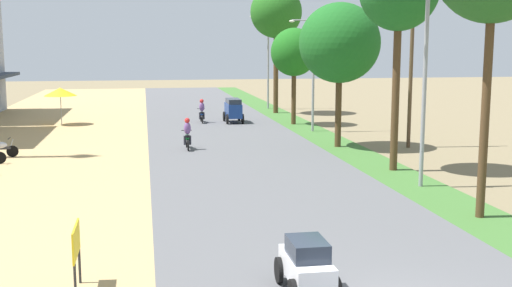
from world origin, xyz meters
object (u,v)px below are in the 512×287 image
median_tree_fourth (294,53)px  motorbike_ahead_third (202,112)px  streetlamp_near (425,68)px  street_signboard (76,246)px  car_hatchback_white (307,264)px  median_tree_third (340,43)px  motorbike_ahead_second (187,135)px  streetlamp_mid (313,66)px  streetlamp_far (268,55)px  median_tree_fifth (276,13)px  car_van_blue (233,109)px  vendor_umbrella (60,92)px  utility_pole_near (411,57)px

median_tree_fourth → motorbike_ahead_third: 7.61m
streetlamp_near → motorbike_ahead_third: size_ratio=4.37×
street_signboard → streetlamp_near: streetlamp_near is taller
street_signboard → median_tree_fourth: size_ratio=0.23×
car_hatchback_white → median_tree_fourth: bearing=77.3°
median_tree_third → motorbike_ahead_second: size_ratio=4.22×
street_signboard → streetlamp_mid: streetlamp_mid is taller
streetlamp_near → streetlamp_far: streetlamp_far is taller
median_tree_fifth → streetlamp_near: 27.47m
median_tree_fifth → car_van_blue: 10.04m
street_signboard → motorbike_ahead_second: motorbike_ahead_second is taller
median_tree_fourth → streetlamp_mid: streetlamp_mid is taller
median_tree_third → streetlamp_far: (0.28, 21.01, -0.90)m
street_signboard → median_tree_third: median_tree_third is taller
vendor_umbrella → median_tree_third: median_tree_third is taller
street_signboard → car_van_blue: car_van_blue is taller
street_signboard → streetlamp_mid: 27.74m
car_hatchback_white → motorbike_ahead_third: (0.53, 31.39, 0.11)m
car_hatchback_white → motorbike_ahead_second: motorbike_ahead_second is taller
median_tree_fifth → median_tree_third: bearing=-90.7°
utility_pole_near → motorbike_ahead_second: utility_pole_near is taller
utility_pole_near → streetlamp_near: bearing=-110.5°
utility_pole_near → car_hatchback_white: utility_pole_near is taller
street_signboard → streetlamp_near: (12.00, 8.69, 3.48)m
utility_pole_near → motorbike_ahead_second: (-11.77, 0.98, -3.97)m
median_tree_fifth → car_hatchback_white: (-6.97, -37.00, -7.19)m
streetlamp_far → car_hatchback_white: size_ratio=3.98×
vendor_umbrella → motorbike_ahead_second: vendor_umbrella is taller
motorbike_ahead_second → street_signboard: bearing=-101.1°
street_signboard → utility_pole_near: 24.02m
motorbike_ahead_third → utility_pole_near: bearing=-51.0°
streetlamp_far → median_tree_third: bearing=-90.8°
vendor_umbrella → car_van_blue: bearing=-4.6°
vendor_umbrella → median_tree_fifth: size_ratio=0.25×
streetlamp_near → car_van_blue: 22.09m
streetlamp_far → motorbike_ahead_second: 22.54m
streetlamp_mid → car_hatchback_white: (-7.05, -25.86, -3.42)m
streetlamp_far → motorbike_ahead_third: bearing=-125.2°
motorbike_ahead_second → streetlamp_far: bearing=68.1°
streetlamp_near → motorbike_ahead_third: (-6.52, 21.66, -3.74)m
streetlamp_near → utility_pole_near: utility_pole_near is taller
streetlamp_mid → car_van_blue: (-4.33, 5.24, -3.15)m
streetlamp_near → streetlamp_mid: size_ratio=1.12×
street_signboard → streetlamp_near: bearing=35.9°
streetlamp_near → utility_pole_near: size_ratio=0.85×
street_signboard → utility_pole_near: size_ratio=0.16×
median_tree_third → motorbike_ahead_third: bearing=117.9°
motorbike_ahead_third → streetlamp_far: bearing=54.8°
street_signboard → streetlamp_mid: bearing=64.2°
median_tree_fifth → motorbike_ahead_third: (-6.44, -5.61, -7.08)m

